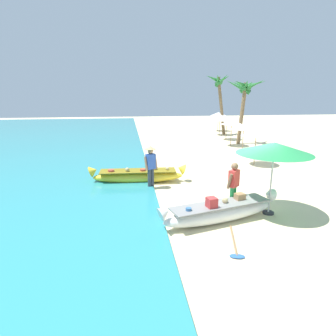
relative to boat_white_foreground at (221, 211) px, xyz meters
name	(u,v)px	position (x,y,z in m)	size (l,w,h in m)	color
ground_plane	(229,204)	(0.74, 1.29, -0.32)	(80.00, 80.00, 0.00)	beige
boat_white_foreground	(221,211)	(0.00, 0.00, 0.00)	(4.01, 1.67, 0.86)	white
boat_yellow_midground	(138,176)	(-2.30, 4.25, -0.02)	(4.20, 0.97, 0.85)	yellow
person_vendor_hatted	(151,164)	(-1.81, 3.40, 0.69)	(0.58, 0.46, 1.76)	#333842
person_tourist_customer	(233,185)	(0.60, 0.62, 0.61)	(0.54, 0.50, 1.65)	green
patio_umbrella_large	(274,148)	(1.72, 0.34, 1.81)	(2.29, 2.29, 2.32)	#B7B7BC
parasol_row_0	(256,133)	(4.05, 6.54, 1.43)	(1.60, 1.60, 1.91)	#8E6B47
parasol_row_1	(244,127)	(4.55, 9.41, 1.43)	(1.60, 1.60, 1.91)	#8E6B47
parasol_row_2	(232,122)	(4.84, 12.28, 1.43)	(1.60, 1.60, 1.91)	#8E6B47
parasol_row_3	(227,119)	(5.49, 15.18, 1.43)	(1.60, 1.60, 1.91)	#8E6B47
parasol_row_4	(220,116)	(5.78, 17.88, 1.43)	(1.60, 1.60, 1.91)	#8E6B47
parasol_row_5	(218,114)	(6.57, 20.79, 1.43)	(1.60, 1.60, 1.91)	#8E6B47
palm_tree_tall_inland	(219,86)	(5.65, 18.20, 4.07)	(2.30, 2.60, 5.53)	brown
palm_tree_leaning_seaward	(245,90)	(6.04, 13.13, 3.67)	(2.97, 2.82, 4.88)	brown
paddle	(235,245)	(-0.09, -1.43, -0.29)	(0.63, 1.71, 0.05)	#8E6B47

